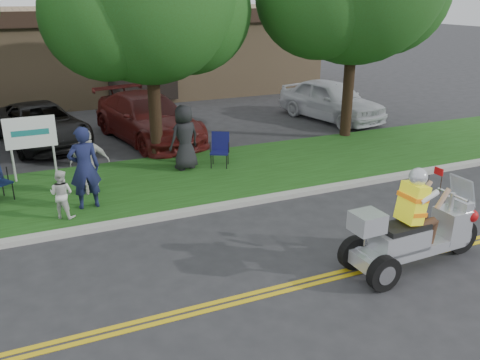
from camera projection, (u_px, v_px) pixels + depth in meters
name	position (u px, v px, depth m)	size (l,w,h in m)	color
ground	(239.00, 282.00, 8.74)	(120.00, 120.00, 0.00)	#28282B
centerline_near	(253.00, 299.00, 8.24)	(60.00, 0.10, 0.01)	gold
centerline_far	(249.00, 294.00, 8.38)	(60.00, 0.10, 0.01)	gold
curb	(185.00, 213.00, 11.34)	(60.00, 0.25, 0.12)	#A8A89E
grass_verge	(159.00, 182.00, 13.18)	(60.00, 4.00, 0.10)	#1C4412
commercial_building	(123.00, 50.00, 25.09)	(18.00, 8.20, 4.00)	#9E7F5B
tree_mid	(150.00, 2.00, 13.62)	(5.88, 4.80, 7.05)	#332114
business_sign	(31.00, 136.00, 12.88)	(1.25, 0.06, 1.75)	silver
trike_scooter	(413.00, 234.00, 9.00)	(2.90, 0.98, 1.90)	black
lawn_chair_a	(220.00, 147.00, 14.13)	(0.68, 0.68, 0.94)	black
spectator_adult_left	(84.00, 168.00, 11.20)	(0.68, 0.45, 1.88)	#171D42
spectator_adult_right	(90.00, 162.00, 12.05)	(0.92, 0.38, 1.57)	silver
spectator_chair_b	(185.00, 137.00, 13.74)	(0.87, 0.56, 1.77)	black
child_right	(62.00, 194.00, 10.82)	(0.52, 0.41, 1.07)	silver
parked_car_mid	(41.00, 125.00, 16.43)	(2.18, 4.74, 1.32)	black
parked_car_right	(148.00, 118.00, 16.88)	(2.14, 5.27, 1.53)	#521513
parked_car_far_right	(331.00, 100.00, 19.60)	(1.83, 4.56, 1.55)	silver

